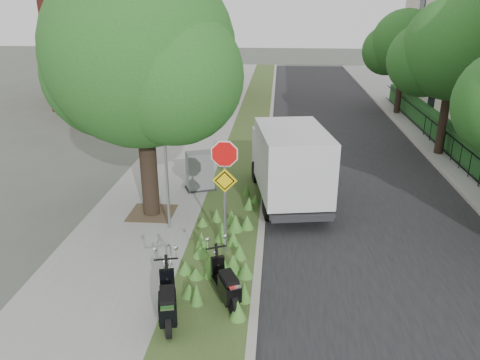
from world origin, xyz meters
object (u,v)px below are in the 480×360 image
object	(u,v)px
sign_assembly	(225,174)
scooter_near	(227,288)
scooter_far	(168,306)
utility_cabinet	(200,172)
box_truck	(289,161)

from	to	relation	value
sign_assembly	scooter_near	xyz separation A→B (m)	(0.28, -2.27, -1.82)
sign_assembly	scooter_far	world-z (taller)	sign_assembly
sign_assembly	utility_cabinet	distance (m)	4.86
scooter_near	box_truck	distance (m)	6.29
sign_assembly	utility_cabinet	bearing A→B (deg)	107.71
scooter_far	sign_assembly	bearing A→B (deg)	74.38
box_truck	sign_assembly	bearing A→B (deg)	-114.25
scooter_near	utility_cabinet	distance (m)	6.87
utility_cabinet	sign_assembly	bearing A→B (deg)	-72.29
scooter_near	sign_assembly	bearing A→B (deg)	97.00
scooter_near	utility_cabinet	world-z (taller)	utility_cabinet
sign_assembly	scooter_far	size ratio (longest dim) A/B	1.85
box_truck	scooter_near	bearing A→B (deg)	-103.26
scooter_far	utility_cabinet	size ratio (longest dim) A/B	1.28
scooter_near	box_truck	world-z (taller)	box_truck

